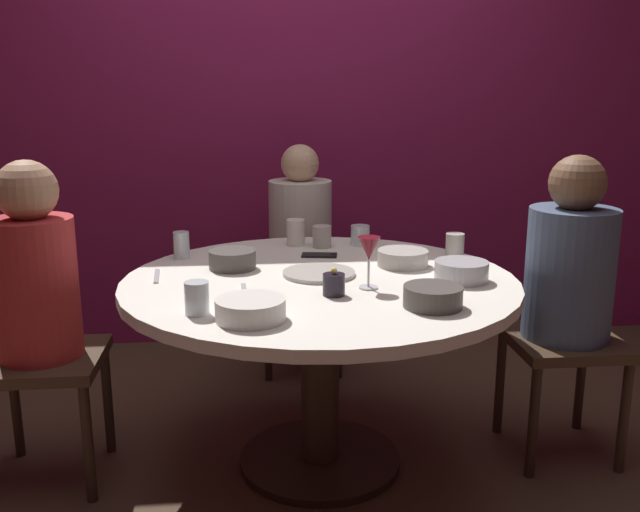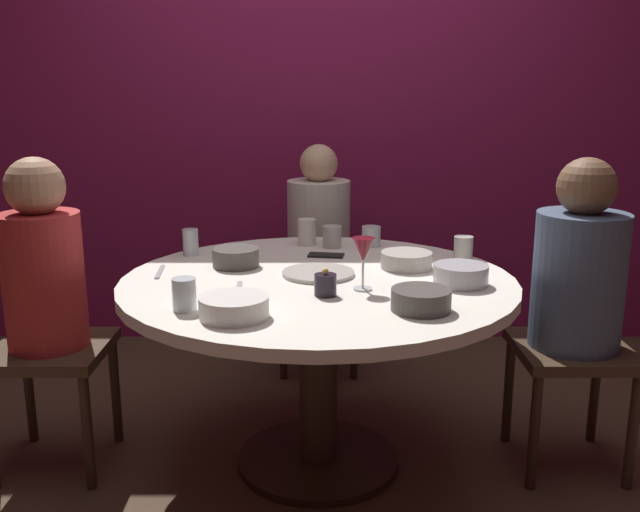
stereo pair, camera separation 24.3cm
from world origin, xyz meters
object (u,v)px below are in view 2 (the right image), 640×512
Objects in this scene: seated_diner_right at (580,281)px; bowl_sauce_side at (423,300)px; seated_diner_left at (46,280)px; seated_diner_back at (321,232)px; candle_holder at (327,285)px; bowl_small_white at (408,260)px; cup_beside_wine at (334,237)px; bowl_rice_portion at (236,307)px; bowl_salad_center at (238,257)px; bowl_serving_large at (462,275)px; cup_center_front at (186,294)px; dining_table at (320,316)px; cup_by_left_diner at (465,249)px; dinner_plate at (321,273)px; cell_phone at (328,255)px; cup_far_edge at (373,236)px; cup_by_right_diner at (192,242)px; cup_near_candle at (308,232)px; wine_glass at (365,252)px.

bowl_sauce_side is at bearing 30.94° from seated_diner_right.
seated_diner_left reaches higher than seated_diner_back.
candle_holder is (0.99, -0.21, 0.04)m from seated_diner_left.
cup_beside_wine is at bearing 128.45° from bowl_small_white.
seated_diner_left reaches higher than bowl_rice_portion.
bowl_serving_large is at bearing -17.28° from bowl_salad_center.
cup_beside_wine is (0.46, 0.85, -0.00)m from cup_center_front.
dining_table is 1.21× the size of seated_diner_left.
cup_by_left_diner is (0.56, 0.26, 0.19)m from dining_table.
dinner_plate is at bearing 127.19° from bowl_sauce_side.
cup_far_edge is (0.19, 0.18, 0.04)m from cell_phone.
cup_by_left_diner is 0.90× the size of cup_by_right_diner.
dinner_plate is 0.50m from bowl_serving_large.
bowl_sauce_side reaches higher than dining_table.
cell_phone is (-0.89, 0.33, 0.01)m from seated_diner_right.
cup_by_right_diner is 0.58m from cup_beside_wine.
seated_diner_back is 5.43× the size of bowl_rice_portion.
cup_near_candle is at bearing 155.68° from cup_by_left_diner.
seated_diner_right reaches higher than cell_phone.
seated_diner_back is 1.17m from candle_holder.
wine_glass is 0.71m from cup_near_candle.
seated_diner_left is at bearing 180.00° from dining_table.
candle_holder is 0.70m from cup_beside_wine.
dining_table is 5.35× the size of dinner_plate.
bowl_rice_portion is (-0.73, -0.35, -0.00)m from bowl_serving_large.
bowl_small_white is at bearing -1.94° from bowl_salad_center.
bowl_serving_large is at bearing -9.68° from dining_table.
cell_phone is at bearing 25.49° from bowl_salad_center.
dinner_plate is 1.36× the size of bowl_small_white.
bowl_rice_portion is at bearing -119.64° from dining_table.
cup_by_right_diner is (-0.51, 0.31, 0.05)m from dinner_plate.
seated_diner_back is 1.38m from cup_center_front.
seated_diner_left reaches higher than dinner_plate.
candle_holder is at bearing -48.50° from bowl_salad_center.
cup_center_front is at bearing -135.17° from dinner_plate.
cup_beside_wine is at bearing 61.59° from cup_center_front.
seated_diner_right is 12.55× the size of cup_beside_wine.
bowl_salad_center is at bearing -7.63° from seated_diner_right.
dining_table is at bearing -176.24° from cell_phone.
cell_phone is (0.03, 0.33, 0.14)m from dining_table.
dinner_plate is at bearing 62.10° from bowl_rice_portion.
seated_diner_left is 4.41× the size of dinner_plate.
cup_center_front is 1.07m from cup_far_edge.
dinner_plate is at bearing -21.79° from bowl_salad_center.
cup_near_candle reaches higher than cup_beside_wine.
seated_diner_left is at bearing 167.95° from candle_holder.
cup_near_candle is 0.12m from cup_beside_wine.
cup_near_candle is at bearing -6.85° from seated_diner_back.
cup_by_left_diner is at bearing 24.67° from dining_table.
dining_table is 0.65m from cup_by_right_diner.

